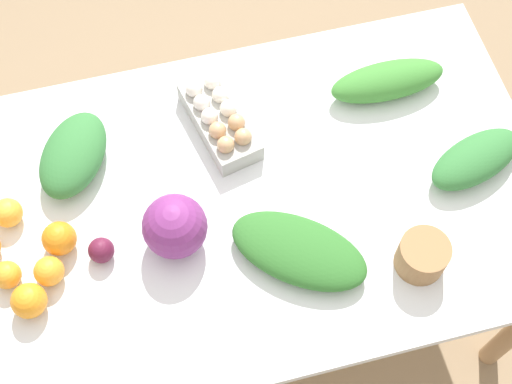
% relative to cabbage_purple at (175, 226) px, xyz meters
% --- Properties ---
extents(ground_plane, '(8.00, 8.00, 0.00)m').
position_rel_cabbage_purple_xyz_m(ground_plane, '(-0.21, -0.07, -0.79)').
color(ground_plane, '#937A5B').
extents(dining_table, '(1.47, 0.92, 0.71)m').
position_rel_cabbage_purple_xyz_m(dining_table, '(-0.21, -0.07, -0.16)').
color(dining_table, silver).
rests_on(dining_table, ground_plane).
extents(cabbage_purple, '(0.15, 0.15, 0.15)m').
position_rel_cabbage_purple_xyz_m(cabbage_purple, '(0.00, 0.00, 0.00)').
color(cabbage_purple, '#7A2D75').
rests_on(cabbage_purple, dining_table).
extents(egg_carton, '(0.18, 0.29, 0.09)m').
position_rel_cabbage_purple_xyz_m(egg_carton, '(-0.17, -0.29, -0.03)').
color(egg_carton, '#A8A8A3').
rests_on(egg_carton, dining_table).
extents(paper_bag, '(0.12, 0.12, 0.09)m').
position_rel_cabbage_purple_xyz_m(paper_bag, '(-0.54, 0.20, -0.03)').
color(paper_bag, '#997047').
rests_on(paper_bag, dining_table).
extents(greens_bunch_chard, '(0.29, 0.20, 0.08)m').
position_rel_cabbage_purple_xyz_m(greens_bunch_chard, '(-0.76, -0.02, -0.04)').
color(greens_bunch_chard, '#337538').
rests_on(greens_bunch_chard, dining_table).
extents(greens_bunch_beet_tops, '(0.31, 0.12, 0.08)m').
position_rel_cabbage_purple_xyz_m(greens_bunch_beet_tops, '(-0.63, -0.29, -0.04)').
color(greens_bunch_beet_tops, '#3D8433').
rests_on(greens_bunch_beet_tops, dining_table).
extents(greens_bunch_kale, '(0.25, 0.29, 0.09)m').
position_rel_cabbage_purple_xyz_m(greens_bunch_kale, '(0.21, -0.27, -0.03)').
color(greens_bunch_kale, '#337538').
rests_on(greens_bunch_kale, dining_table).
extents(greens_bunch_scallion, '(0.37, 0.34, 0.07)m').
position_rel_cabbage_purple_xyz_m(greens_bunch_scallion, '(-0.27, 0.11, -0.04)').
color(greens_bunch_scallion, '#2D6B28').
rests_on(greens_bunch_scallion, dining_table).
extents(beet_root, '(0.06, 0.06, 0.06)m').
position_rel_cabbage_purple_xyz_m(beet_root, '(0.18, -0.00, -0.05)').
color(beet_root, '#5B1933').
rests_on(beet_root, dining_table).
extents(orange_0, '(0.07, 0.07, 0.07)m').
position_rel_cabbage_purple_xyz_m(orange_0, '(0.40, 0.00, -0.04)').
color(orange_0, orange).
rests_on(orange_0, dining_table).
extents(orange_1, '(0.07, 0.07, 0.07)m').
position_rel_cabbage_purple_xyz_m(orange_1, '(0.30, 0.02, -0.04)').
color(orange_1, orange).
rests_on(orange_1, dining_table).
extents(orange_2, '(0.08, 0.08, 0.08)m').
position_rel_cabbage_purple_xyz_m(orange_2, '(0.27, -0.05, -0.04)').
color(orange_2, orange).
rests_on(orange_2, dining_table).
extents(orange_3, '(0.08, 0.08, 0.08)m').
position_rel_cabbage_purple_xyz_m(orange_3, '(0.36, 0.08, -0.04)').
color(orange_3, orange).
rests_on(orange_3, dining_table).
extents(orange_4, '(0.07, 0.07, 0.07)m').
position_rel_cabbage_purple_xyz_m(orange_4, '(0.38, -0.15, -0.04)').
color(orange_4, '#F9A833').
rests_on(orange_4, dining_table).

